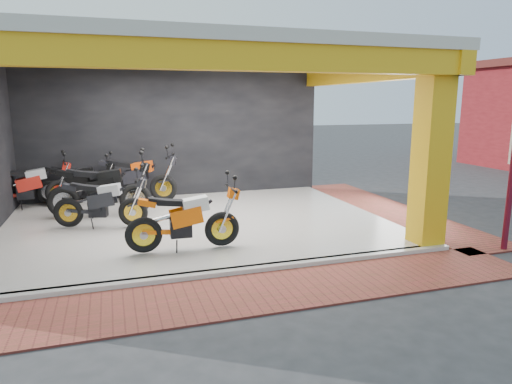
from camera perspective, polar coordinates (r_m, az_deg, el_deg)
ground at (r=8.19m, az=-4.64°, el=-7.77°), size 80.00×80.00×0.00m
showroom_floor at (r=10.05m, az=-7.26°, el=-3.92°), size 8.00×6.00×0.10m
showroom_ceiling at (r=9.75m, az=-7.80°, el=16.65°), size 8.40×6.40×0.20m
back_wall at (r=12.80m, az=-10.03°, el=6.99°), size 8.20×0.20×3.50m
corner_column at (r=8.78m, az=21.04°, el=4.52°), size 0.50×0.50×3.50m
header_beam_front at (r=6.81m, az=-3.09°, el=16.58°), size 8.40×0.30×0.40m
header_beam_right at (r=11.16m, az=13.59°, el=14.21°), size 0.30×6.40×0.40m
floor_kerb at (r=7.25m, az=-2.77°, el=-9.92°), size 8.00×0.20×0.10m
paver_front at (r=6.57m, az=-0.96°, el=-12.56°), size 9.00×1.40×0.03m
paver_right at (r=11.87m, az=16.17°, el=-2.10°), size 1.40×7.00×0.03m
signpost at (r=9.22m, az=29.37°, el=2.10°), size 0.16×0.35×2.61m
moto_hero at (r=8.09m, az=-4.30°, el=-2.53°), size 2.12×0.83×1.28m
moto_row_a at (r=9.67m, az=-15.20°, el=-0.75°), size 2.15×1.26×1.24m
moto_row_b at (r=10.69m, az=-14.93°, el=0.97°), size 2.45×1.11×1.45m
moto_row_c at (r=11.89m, az=-11.53°, el=2.12°), size 2.53×1.61×1.45m
moto_row_d at (r=12.21m, az=-18.57°, el=1.53°), size 2.15×1.10×1.25m
moto_row_e at (r=12.27m, az=-23.52°, el=1.35°), size 2.23×1.08×1.31m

